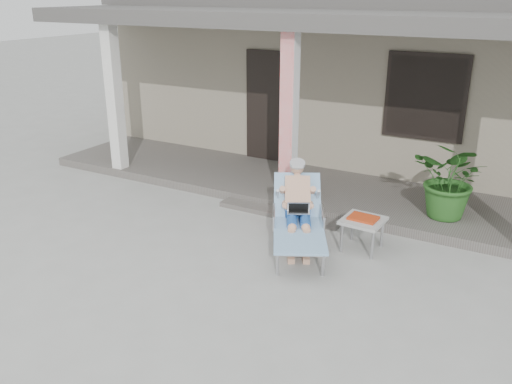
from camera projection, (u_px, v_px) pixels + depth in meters
The scene contains 8 objects.
ground at pixel (214, 264), 6.94m from camera, with size 60.00×60.00×0.00m, color #9E9E99.
house at pixel (377, 70), 11.67m from camera, with size 10.40×5.40×3.30m.
porch_deck at pixel (309, 188), 9.37m from camera, with size 10.00×2.00×0.15m, color #605B56.
porch_overhang at pixel (313, 25), 8.37m from camera, with size 10.00×2.30×2.85m.
porch_step at pixel (279, 213), 8.44m from camera, with size 2.00×0.30×0.07m, color #605B56.
lounger at pixel (299, 198), 7.21m from camera, with size 1.34×1.78×1.13m.
side_table at pixel (363, 222), 7.21m from camera, with size 0.56×0.56×0.48m.
potted_palm at pixel (453, 180), 7.80m from camera, with size 1.05×0.91×1.17m, color #26591E.
Camera 1 is at (3.47, -5.13, 3.31)m, focal length 38.00 mm.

